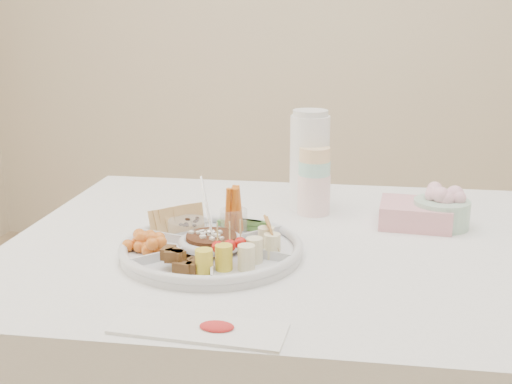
# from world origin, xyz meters

# --- Properties ---
(party_tray) EXTENTS (0.48, 0.48, 0.04)m
(party_tray) POSITION_xyz_m (-0.29, -0.12, 0.78)
(party_tray) COLOR silver
(party_tray) RESTS_ON dining_table
(bean_dip) EXTENTS (0.13, 0.13, 0.04)m
(bean_dip) POSITION_xyz_m (-0.29, -0.12, 0.79)
(bean_dip) COLOR #321C0C
(bean_dip) RESTS_ON party_tray
(tortillas) EXTENTS (0.12, 0.12, 0.06)m
(tortillas) POSITION_xyz_m (-0.16, -0.09, 0.80)
(tortillas) COLOR #BF662E
(tortillas) RESTS_ON party_tray
(carrot_cucumber) EXTENTS (0.15, 0.15, 0.11)m
(carrot_cucumber) POSITION_xyz_m (-0.25, 0.00, 0.82)
(carrot_cucumber) COLOR orange
(carrot_cucumber) RESTS_ON party_tray
(pita_raisins) EXTENTS (0.15, 0.15, 0.07)m
(pita_raisins) POSITION_xyz_m (-0.37, -0.03, 0.80)
(pita_raisins) COLOR #E6C785
(pita_raisins) RESTS_ON party_tray
(cherries) EXTENTS (0.15, 0.15, 0.05)m
(cherries) POSITION_xyz_m (-0.41, -0.15, 0.79)
(cherries) COLOR orange
(cherries) RESTS_ON party_tray
(granola_chunks) EXTENTS (0.12, 0.12, 0.04)m
(granola_chunks) POSITION_xyz_m (-0.33, -0.25, 0.79)
(granola_chunks) COLOR #583617
(granola_chunks) RESTS_ON party_tray
(banana_tomato) EXTENTS (0.14, 0.14, 0.09)m
(banana_tomato) POSITION_xyz_m (-0.20, -0.22, 0.82)
(banana_tomato) COLOR #F3E360
(banana_tomato) RESTS_ON party_tray
(cup_stack) EXTENTS (0.09, 0.09, 0.23)m
(cup_stack) POSITION_xyz_m (-0.09, 0.21, 0.87)
(cup_stack) COLOR #D5F4C6
(cup_stack) RESTS_ON dining_table
(thermos) EXTENTS (0.12, 0.12, 0.26)m
(thermos) POSITION_xyz_m (-0.11, 0.25, 0.89)
(thermos) COLOR white
(thermos) RESTS_ON dining_table
(flower_bowl) EXTENTS (0.17, 0.17, 0.10)m
(flower_bowl) POSITION_xyz_m (0.22, 0.15, 0.81)
(flower_bowl) COLOR silver
(flower_bowl) RESTS_ON dining_table
(napkin_stack) EXTENTS (0.18, 0.16, 0.06)m
(napkin_stack) POSITION_xyz_m (0.16, 0.15, 0.79)
(napkin_stack) COLOR pink
(napkin_stack) RESTS_ON dining_table
(placemat) EXTENTS (0.29, 0.12, 0.01)m
(placemat) POSITION_xyz_m (-0.24, -0.45, 0.76)
(placemat) COLOR white
(placemat) RESTS_ON dining_table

